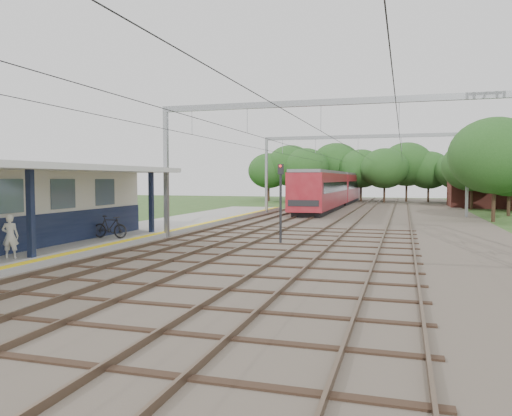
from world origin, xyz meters
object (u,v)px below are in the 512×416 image
(train, at_px, (335,188))
(signal_post, at_px, (281,196))
(person, at_px, (10,236))
(bicycle, at_px, (110,227))

(train, relative_size, signal_post, 9.41)
(person, distance_m, bicycle, 6.34)
(bicycle, xyz_separation_m, train, (5.98, 36.06, 1.27))
(person, height_order, train, train)
(signal_post, bearing_deg, person, -135.08)
(train, bearing_deg, person, -98.03)
(person, bearing_deg, train, -121.37)
(train, height_order, signal_post, train)
(person, bearing_deg, signal_post, -154.71)
(train, xyz_separation_m, signal_post, (1.85, -33.51, 0.21))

